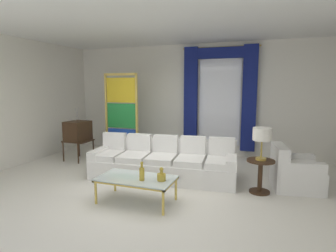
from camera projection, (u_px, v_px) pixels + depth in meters
ground_plane at (152, 189)px, 5.09m from camera, size 16.00×16.00×0.00m
wall_rear at (195, 100)px, 7.72m from camera, size 8.00×0.12×3.00m
wall_left at (21, 102)px, 6.67m from camera, size 0.12×7.00×3.00m
ceiling_slab at (167, 27)px, 5.40m from camera, size 8.00×7.60×0.04m
curtained_window at (219, 91)px, 7.29m from camera, size 2.00×0.17×2.70m
couch_white_long at (164, 163)px, 5.71m from camera, size 2.99×1.22×0.86m
coffee_table at (136, 180)px, 4.49m from camera, size 1.23×0.67×0.41m
bottle_blue_decanter at (161, 176)px, 4.33m from camera, size 0.14×0.14×0.22m
bottle_crystal_tall at (142, 173)px, 4.34m from camera, size 0.08×0.08×0.30m
vintage_tv at (78, 132)px, 7.02m from camera, size 0.62×0.63×1.35m
armchair_white at (293, 173)px, 5.11m from camera, size 0.94×0.93×0.80m
stained_glass_divider at (121, 117)px, 7.28m from camera, size 0.95×0.05×2.20m
peacock_figurine at (128, 153)px, 6.90m from camera, size 0.44×0.60×0.50m
round_side_table at (260, 173)px, 4.89m from camera, size 0.48×0.48×0.59m
table_lamp_brass at (262, 136)px, 4.79m from camera, size 0.32×0.32×0.57m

